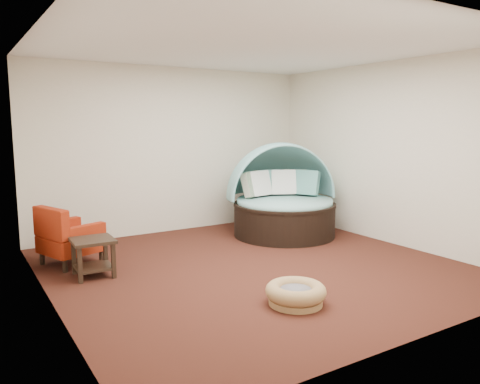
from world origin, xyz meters
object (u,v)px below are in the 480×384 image
pet_basket (296,293)px  red_armchair (68,238)px  side_table (93,252)px  canopy_daybed (282,192)px

pet_basket → red_armchair: size_ratio=0.95×
pet_basket → side_table: bearing=127.3°
pet_basket → red_armchair: (-1.69, 2.68, 0.25)m
pet_basket → canopy_daybed: bearing=55.6°
canopy_daybed → pet_basket: size_ratio=2.61×
canopy_daybed → pet_basket: 3.18m
red_armchair → side_table: size_ratio=1.71×
canopy_daybed → red_armchair: 3.47m
canopy_daybed → pet_basket: canopy_daybed is taller
side_table → canopy_daybed: bearing=9.6°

